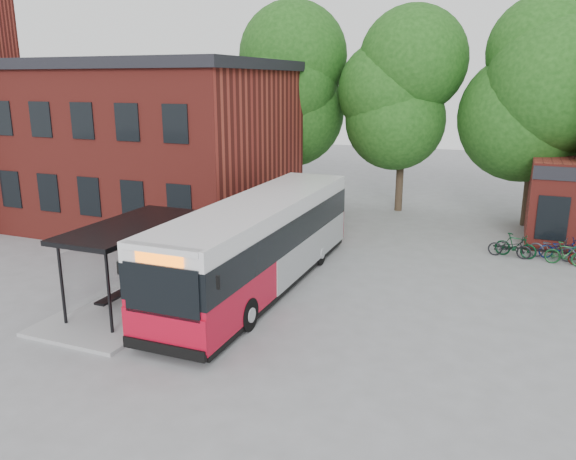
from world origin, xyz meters
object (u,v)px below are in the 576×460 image
at_px(bus_shelter, 133,264).
at_px(bicycle_2, 552,248).
at_px(bicycle_0, 510,247).
at_px(bicycle_3, 566,254).
at_px(city_bus, 261,244).
at_px(bicycle_4, 561,248).
at_px(bicycle_1, 516,246).

bearing_deg(bus_shelter, bicycle_2, 38.94).
xyz_separation_m(bus_shelter, bicycle_0, (11.87, 10.60, -0.98)).
relative_size(bus_shelter, bicycle_3, 4.20).
bearing_deg(bicycle_3, city_bus, 131.25).
distance_m(bicycle_3, bicycle_4, 0.92).
xyz_separation_m(bicycle_0, bicycle_1, (0.24, 0.11, 0.06)).
height_order(bicycle_0, bicycle_2, bicycle_2).
bearing_deg(bicycle_4, bus_shelter, 120.19).
bearing_deg(bicycle_3, bicycle_0, 90.24).
xyz_separation_m(bus_shelter, city_bus, (3.29, 3.26, 0.20)).
xyz_separation_m(city_bus, bicycle_1, (8.81, 7.44, -1.12)).
xyz_separation_m(bus_shelter, bicycle_1, (12.10, 10.70, -0.92)).
xyz_separation_m(bicycle_1, bicycle_4, (1.83, 0.49, -0.06)).
relative_size(bicycle_3, bicycle_4, 0.93).
distance_m(bicycle_1, bicycle_3, 2.02).
relative_size(bus_shelter, bicycle_1, 3.96).
height_order(bicycle_2, bicycle_3, same).
bearing_deg(bicycle_3, bicycle_4, 17.01).
distance_m(city_bus, bicycle_1, 11.59).
xyz_separation_m(city_bus, bicycle_3, (10.79, 7.02, -1.15)).
height_order(bus_shelter, bicycle_0, bus_shelter).
bearing_deg(city_bus, bicycle_2, 36.44).
bearing_deg(bicycle_1, bicycle_4, -61.98).
relative_size(bicycle_0, bicycle_3, 1.08).
distance_m(bus_shelter, bicycle_2, 17.48).
height_order(bicycle_2, bicycle_4, bicycle_2).
relative_size(city_bus, bicycle_4, 7.23).
xyz_separation_m(bicycle_2, bicycle_4, (0.36, 0.23, -0.03)).
xyz_separation_m(bicycle_3, bicycle_4, (-0.14, 0.91, -0.03)).
bearing_deg(bicycle_2, bicycle_4, -45.32).
bearing_deg(bicycle_4, bicycle_0, 97.50).
bearing_deg(bicycle_4, bicycle_2, 113.18).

